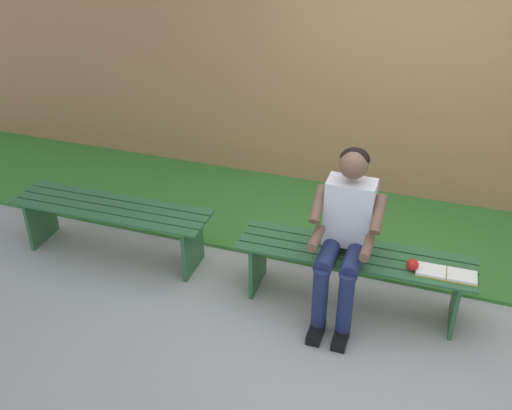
# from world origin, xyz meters

# --- Properties ---
(ground_plane) EXTENTS (10.00, 7.00, 0.04)m
(ground_plane) POSITION_xyz_m (1.02, 1.00, -0.02)
(ground_plane) COLOR #9E9E99
(grass_strip) EXTENTS (9.00, 1.54, 0.03)m
(grass_strip) POSITION_xyz_m (1.02, -1.13, 0.01)
(grass_strip) COLOR #387A2D
(grass_strip) RESTS_ON ground
(brick_wall) EXTENTS (9.50, 0.24, 3.17)m
(brick_wall) POSITION_xyz_m (0.50, -1.92, 1.58)
(brick_wall) COLOR #B27A51
(brick_wall) RESTS_ON ground
(bench_near) EXTENTS (1.74, 0.46, 0.48)m
(bench_near) POSITION_xyz_m (0.00, -0.00, 0.36)
(bench_near) COLOR #2D6038
(bench_near) RESTS_ON ground
(bench_far) EXTENTS (1.70, 0.46, 0.48)m
(bench_far) POSITION_xyz_m (2.04, -0.00, 0.36)
(bench_far) COLOR #2D6038
(bench_far) RESTS_ON ground
(person_seated) EXTENTS (0.50, 0.69, 1.28)m
(person_seated) POSITION_xyz_m (0.07, 0.10, 0.71)
(person_seated) COLOR silver
(person_seated) RESTS_ON ground
(apple) EXTENTS (0.09, 0.09, 0.09)m
(apple) POSITION_xyz_m (-0.41, 0.08, 0.52)
(apple) COLOR red
(apple) RESTS_ON bench_near
(book_open) EXTENTS (0.42, 0.17, 0.02)m
(book_open) POSITION_xyz_m (-0.65, 0.06, 0.49)
(book_open) COLOR white
(book_open) RESTS_ON bench_near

